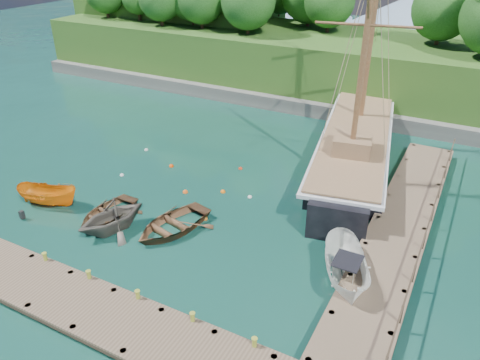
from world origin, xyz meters
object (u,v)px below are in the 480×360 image
object	(u,v)px
cabin_boat_white	(344,283)
rowboat_1	(113,230)
rowboat_2	(173,230)
schooner	(354,152)
motorboat_orange	(50,205)
rowboat_0	(107,218)

from	to	relation	value
cabin_boat_white	rowboat_1	bearing A→B (deg)	163.38
rowboat_2	schooner	world-z (taller)	schooner
motorboat_orange	cabin_boat_white	distance (m)	18.99
rowboat_1	schooner	xyz separation A→B (m)	(10.05, 14.99, 1.09)
rowboat_0	rowboat_1	xyz separation A→B (m)	(1.17, -0.78, 0.00)
schooner	cabin_boat_white	bearing A→B (deg)	-85.95
rowboat_2	cabin_boat_white	world-z (taller)	cabin_boat_white
rowboat_1	schooner	distance (m)	18.08
rowboat_0	schooner	size ratio (longest dim) A/B	0.17
cabin_boat_white	schooner	bearing A→B (deg)	80.07
motorboat_orange	rowboat_0	bearing A→B (deg)	-98.58
cabin_boat_white	schooner	distance (m)	13.66
rowboat_0	rowboat_1	size ratio (longest dim) A/B	1.07
motorboat_orange	rowboat_2	bearing A→B (deg)	-96.05
rowboat_2	cabin_boat_white	size ratio (longest dim) A/B	0.94
rowboat_0	schooner	world-z (taller)	schooner
motorboat_orange	schooner	distance (m)	21.44
rowboat_1	cabin_boat_white	size ratio (longest dim) A/B	0.78
cabin_boat_white	schooner	world-z (taller)	schooner
rowboat_0	motorboat_orange	world-z (taller)	motorboat_orange
rowboat_1	rowboat_0	bearing A→B (deg)	164.58
schooner	rowboat_0	bearing A→B (deg)	-138.55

